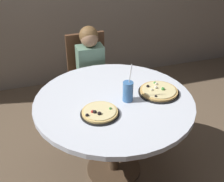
# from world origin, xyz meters

# --- Properties ---
(ground_plane) EXTENTS (8.00, 8.00, 0.00)m
(ground_plane) POSITION_xyz_m (0.00, 0.00, 0.00)
(ground_plane) COLOR brown
(dining_table) EXTENTS (1.24, 1.24, 0.75)m
(dining_table) POSITION_xyz_m (0.00, 0.00, 0.66)
(dining_table) COLOR silver
(dining_table) RESTS_ON ground_plane
(chair_wooden) EXTENTS (0.40, 0.40, 0.95)m
(chair_wooden) POSITION_xyz_m (-0.00, 0.87, 0.53)
(chair_wooden) COLOR brown
(chair_wooden) RESTS_ON ground_plane
(diner_child) EXTENTS (0.26, 0.41, 1.08)m
(diner_child) POSITION_xyz_m (0.00, 0.69, 0.48)
(diner_child) COLOR #3F4766
(diner_child) RESTS_ON ground_plane
(pizza_veggie) EXTENTS (0.33, 0.33, 0.05)m
(pizza_veggie) POSITION_xyz_m (0.37, -0.01, 0.77)
(pizza_veggie) COLOR black
(pizza_veggie) RESTS_ON dining_table
(pizza_cheese) EXTENTS (0.28, 0.28, 0.05)m
(pizza_cheese) POSITION_xyz_m (-0.16, -0.15, 0.77)
(pizza_cheese) COLOR black
(pizza_cheese) RESTS_ON dining_table
(soda_cup) EXTENTS (0.08, 0.08, 0.31)m
(soda_cup) POSITION_xyz_m (0.10, -0.04, 0.83)
(soda_cup) COLOR #3F72B2
(soda_cup) RESTS_ON dining_table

